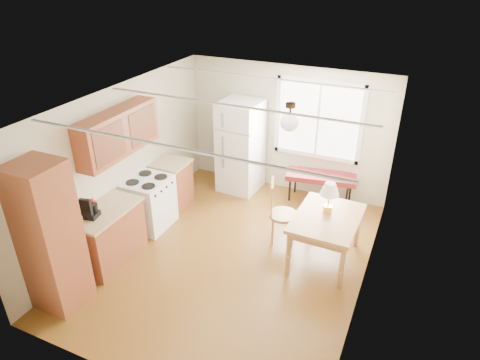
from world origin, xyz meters
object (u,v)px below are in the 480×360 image
Objects in this scene: refrigerator at (240,147)px; chair at (277,208)px; dining_table at (327,222)px; bench at (321,177)px.

refrigerator is 1.70× the size of chair.
refrigerator is 1.45× the size of dining_table.
chair is at bearing -112.68° from bench.
dining_table is 0.88m from chair.
refrigerator is 1.35× the size of bench.
bench is 1.54m from chair.
chair is at bearing -43.30° from refrigerator.
chair reaches higher than dining_table.
refrigerator reaches higher than dining_table.
refrigerator reaches higher than bench.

